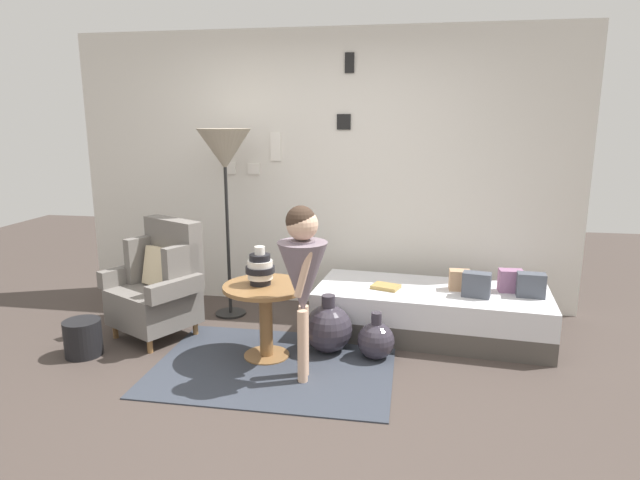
# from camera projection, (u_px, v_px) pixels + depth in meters

# --- Properties ---
(ground_plane) EXTENTS (12.00, 12.00, 0.00)m
(ground_plane) POSITION_uv_depth(u_px,v_px,m) (273.00, 395.00, 3.57)
(ground_plane) COLOR #423833
(gallery_wall) EXTENTS (4.80, 0.12, 2.60)m
(gallery_wall) POSITION_uv_depth(u_px,v_px,m) (322.00, 171.00, 5.16)
(gallery_wall) COLOR silver
(gallery_wall) RESTS_ON ground
(rug) EXTENTS (1.74, 1.29, 0.01)m
(rug) POSITION_uv_depth(u_px,v_px,m) (275.00, 366.00, 3.99)
(rug) COLOR #333842
(rug) RESTS_ON ground
(armchair) EXTENTS (0.90, 0.82, 0.97)m
(armchair) POSITION_uv_depth(u_px,v_px,m) (160.00, 284.00, 4.50)
(armchair) COLOR olive
(armchair) RESTS_ON ground
(daybed) EXTENTS (1.96, 0.97, 0.40)m
(daybed) POSITION_uv_depth(u_px,v_px,m) (431.00, 312.00, 4.54)
(daybed) COLOR #4C4742
(daybed) RESTS_ON ground
(pillow_head) EXTENTS (0.22, 0.14, 0.19)m
(pillow_head) POSITION_uv_depth(u_px,v_px,m) (531.00, 285.00, 4.29)
(pillow_head) COLOR #474C56
(pillow_head) RESTS_ON daybed
(pillow_mid) EXTENTS (0.19, 0.13, 0.18)m
(pillow_mid) POSITION_uv_depth(u_px,v_px,m) (510.00, 281.00, 4.42)
(pillow_mid) COLOR gray
(pillow_mid) RESTS_ON daybed
(pillow_back) EXTENTS (0.24, 0.16, 0.20)m
(pillow_back) POSITION_uv_depth(u_px,v_px,m) (476.00, 285.00, 4.29)
(pillow_back) COLOR #474C56
(pillow_back) RESTS_ON daybed
(pillow_extra) EXTENTS (0.17, 0.12, 0.17)m
(pillow_extra) POSITION_uv_depth(u_px,v_px,m) (459.00, 280.00, 4.47)
(pillow_extra) COLOR tan
(pillow_extra) RESTS_ON daybed
(side_table) EXTENTS (0.63, 0.63, 0.58)m
(side_table) POSITION_uv_depth(u_px,v_px,m) (266.00, 305.00, 4.06)
(side_table) COLOR olive
(side_table) RESTS_ON ground
(vase_striped) EXTENTS (0.22, 0.22, 0.29)m
(vase_striped) POSITION_uv_depth(u_px,v_px,m) (260.00, 269.00, 4.02)
(vase_striped) COLOR black
(vase_striped) RESTS_ON side_table
(floor_lamp) EXTENTS (0.48, 0.48, 1.71)m
(floor_lamp) POSITION_uv_depth(u_px,v_px,m) (225.00, 154.00, 4.73)
(floor_lamp) COLOR black
(floor_lamp) RESTS_ON ground
(person_child) EXTENTS (0.34, 0.34, 1.23)m
(person_child) POSITION_uv_depth(u_px,v_px,m) (303.00, 269.00, 3.62)
(person_child) COLOR #D8AD8E
(person_child) RESTS_ON ground
(book_on_daybed) EXTENTS (0.26, 0.22, 0.03)m
(book_on_daybed) POSITION_uv_depth(u_px,v_px,m) (386.00, 287.00, 4.52)
(book_on_daybed) COLOR #A68748
(book_on_daybed) RESTS_ON daybed
(demijohn_near) EXTENTS (0.38, 0.38, 0.46)m
(demijohn_near) POSITION_uv_depth(u_px,v_px,m) (328.00, 328.00, 4.21)
(demijohn_near) COLOR #332D38
(demijohn_near) RESTS_ON ground
(demijohn_far) EXTENTS (0.28, 0.28, 0.37)m
(demijohn_far) POSITION_uv_depth(u_px,v_px,m) (376.00, 340.00, 4.09)
(demijohn_far) COLOR #332D38
(demijohn_far) RESTS_ON ground
(magazine_basket) EXTENTS (0.28, 0.28, 0.28)m
(magazine_basket) POSITION_uv_depth(u_px,v_px,m) (83.00, 338.00, 4.15)
(magazine_basket) COLOR black
(magazine_basket) RESTS_ON ground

